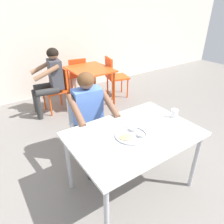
{
  "coord_description": "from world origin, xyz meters",
  "views": [
    {
      "loc": [
        -1.09,
        -1.19,
        1.87
      ],
      "look_at": [
        -0.07,
        0.31,
        0.89
      ],
      "focal_mm": 32.54,
      "sensor_mm": 36.0,
      "label": 1
    }
  ],
  "objects_px": {
    "chair_red_right": "(114,74)",
    "patron_background": "(50,76)",
    "chair_red_left": "(58,86)",
    "table_foreground": "(134,139)",
    "drinking_cup": "(174,113)",
    "diner_foreground": "(91,113)",
    "thali_tray": "(131,135)",
    "chair_red_far": "(77,73)",
    "chair_foreground": "(85,121)",
    "table_background_red": "(90,73)"
  },
  "relations": [
    {
      "from": "chair_red_left",
      "to": "drinking_cup",
      "type": "bearing_deg",
      "value": -78.07
    },
    {
      "from": "chair_foreground",
      "to": "thali_tray",
      "type": "bearing_deg",
      "value": -86.89
    },
    {
      "from": "thali_tray",
      "to": "chair_red_right",
      "type": "xyz_separation_m",
      "value": [
        1.37,
        2.25,
        -0.24
      ]
    },
    {
      "from": "drinking_cup",
      "to": "chair_red_far",
      "type": "height_order",
      "value": "drinking_cup"
    },
    {
      "from": "drinking_cup",
      "to": "chair_red_far",
      "type": "distance_m",
      "value": 2.87
    },
    {
      "from": "diner_foreground",
      "to": "chair_foreground",
      "type": "bearing_deg",
      "value": 85.09
    },
    {
      "from": "chair_red_far",
      "to": "chair_red_right",
      "type": "bearing_deg",
      "value": -46.4
    },
    {
      "from": "drinking_cup",
      "to": "chair_foreground",
      "type": "bearing_deg",
      "value": 127.31
    },
    {
      "from": "table_background_red",
      "to": "chair_red_left",
      "type": "relative_size",
      "value": 1.07
    },
    {
      "from": "chair_foreground",
      "to": "patron_background",
      "type": "relative_size",
      "value": 0.67
    },
    {
      "from": "thali_tray",
      "to": "chair_red_left",
      "type": "xyz_separation_m",
      "value": [
        0.13,
        2.33,
        -0.27
      ]
    },
    {
      "from": "chair_red_right",
      "to": "thali_tray",
      "type": "bearing_deg",
      "value": -121.26
    },
    {
      "from": "diner_foreground",
      "to": "chair_red_far",
      "type": "relative_size",
      "value": 1.44
    },
    {
      "from": "chair_red_right",
      "to": "patron_background",
      "type": "bearing_deg",
      "value": 178.6
    },
    {
      "from": "table_foreground",
      "to": "chair_red_far",
      "type": "height_order",
      "value": "chair_red_far"
    },
    {
      "from": "chair_foreground",
      "to": "chair_red_left",
      "type": "bearing_deg",
      "value": 82.78
    },
    {
      "from": "drinking_cup",
      "to": "chair_red_far",
      "type": "relative_size",
      "value": 0.12
    },
    {
      "from": "diner_foreground",
      "to": "patron_background",
      "type": "bearing_deg",
      "value": 87.45
    },
    {
      "from": "drinking_cup",
      "to": "chair_red_left",
      "type": "relative_size",
      "value": 0.12
    },
    {
      "from": "drinking_cup",
      "to": "chair_red_right",
      "type": "relative_size",
      "value": 0.11
    },
    {
      "from": "chair_red_far",
      "to": "chair_foreground",
      "type": "bearing_deg",
      "value": -112.8
    },
    {
      "from": "chair_foreground",
      "to": "patron_background",
      "type": "height_order",
      "value": "patron_background"
    },
    {
      "from": "table_foreground",
      "to": "chair_red_far",
      "type": "distance_m",
      "value": 2.94
    },
    {
      "from": "table_background_red",
      "to": "patron_background",
      "type": "bearing_deg",
      "value": 179.13
    },
    {
      "from": "table_background_red",
      "to": "chair_red_far",
      "type": "xyz_separation_m",
      "value": [
        -0.02,
        0.59,
        -0.16
      ]
    },
    {
      "from": "thali_tray",
      "to": "chair_foreground",
      "type": "bearing_deg",
      "value": 93.11
    },
    {
      "from": "drinking_cup",
      "to": "thali_tray",
      "type": "bearing_deg",
      "value": -178.54
    },
    {
      "from": "table_foreground",
      "to": "diner_foreground",
      "type": "distance_m",
      "value": 0.67
    },
    {
      "from": "diner_foreground",
      "to": "chair_red_left",
      "type": "relative_size",
      "value": 1.43
    },
    {
      "from": "chair_red_left",
      "to": "table_foreground",
      "type": "bearing_deg",
      "value": -91.92
    },
    {
      "from": "chair_foreground",
      "to": "chair_red_right",
      "type": "xyz_separation_m",
      "value": [
        1.41,
        1.35,
        0.03
      ]
    },
    {
      "from": "chair_red_right",
      "to": "patron_background",
      "type": "relative_size",
      "value": 0.73
    },
    {
      "from": "chair_foreground",
      "to": "patron_background",
      "type": "xyz_separation_m",
      "value": [
        0.05,
        1.39,
        0.24
      ]
    },
    {
      "from": "table_foreground",
      "to": "patron_background",
      "type": "relative_size",
      "value": 1.05
    },
    {
      "from": "table_background_red",
      "to": "chair_red_left",
      "type": "height_order",
      "value": "chair_red_left"
    },
    {
      "from": "table_foreground",
      "to": "chair_red_right",
      "type": "height_order",
      "value": "chair_red_right"
    },
    {
      "from": "drinking_cup",
      "to": "chair_red_right",
      "type": "height_order",
      "value": "chair_red_right"
    },
    {
      "from": "chair_red_left",
      "to": "chair_red_far",
      "type": "height_order",
      "value": "chair_red_left"
    },
    {
      "from": "table_foreground",
      "to": "patron_background",
      "type": "distance_m",
      "value": 2.26
    },
    {
      "from": "chair_foreground",
      "to": "chair_red_right",
      "type": "bearing_deg",
      "value": 43.73
    },
    {
      "from": "chair_red_left",
      "to": "patron_background",
      "type": "height_order",
      "value": "patron_background"
    },
    {
      "from": "table_foreground",
      "to": "thali_tray",
      "type": "bearing_deg",
      "value": -155.17
    },
    {
      "from": "thali_tray",
      "to": "chair_red_right",
      "type": "relative_size",
      "value": 0.36
    },
    {
      "from": "chair_foreground",
      "to": "chair_red_far",
      "type": "relative_size",
      "value": 0.98
    },
    {
      "from": "table_background_red",
      "to": "chair_red_left",
      "type": "distance_m",
      "value": 0.68
    },
    {
      "from": "chair_red_far",
      "to": "patron_background",
      "type": "distance_m",
      "value": 1.0
    },
    {
      "from": "diner_foreground",
      "to": "patron_background",
      "type": "height_order",
      "value": "patron_background"
    },
    {
      "from": "thali_tray",
      "to": "drinking_cup",
      "type": "distance_m",
      "value": 0.62
    },
    {
      "from": "chair_red_right",
      "to": "drinking_cup",
      "type": "bearing_deg",
      "value": -108.4
    },
    {
      "from": "table_background_red",
      "to": "chair_foreground",
      "type": "bearing_deg",
      "value": -121.55
    }
  ]
}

